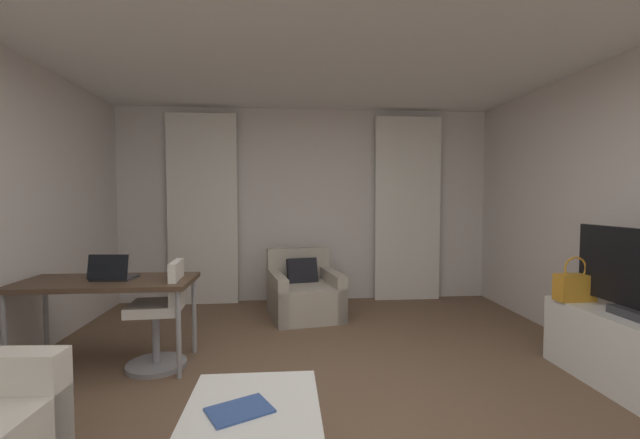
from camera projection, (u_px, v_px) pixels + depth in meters
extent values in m
plane|color=brown|center=(331.00, 413.00, 2.65)|extent=(12.00, 12.00, 0.00)
cube|color=silver|center=(307.00, 205.00, 5.60)|extent=(5.12, 0.06, 2.60)
cube|color=silver|center=(203.00, 209.00, 5.36)|extent=(0.90, 0.06, 2.50)
cube|color=silver|center=(408.00, 209.00, 5.59)|extent=(0.90, 0.06, 2.50)
cube|color=#B2A899|center=(305.00, 300.00, 4.82)|extent=(0.93, 1.00, 0.39)
cube|color=#B2A899|center=(298.00, 263.00, 5.15)|extent=(0.79, 0.28, 0.38)
cube|color=#B2A899|center=(331.00, 293.00, 4.90)|extent=(0.28, 0.88, 0.53)
cube|color=#B2A899|center=(277.00, 296.00, 4.72)|extent=(0.28, 0.88, 0.53)
cube|color=black|center=(302.00, 273.00, 4.93)|extent=(0.39, 0.26, 0.37)
cube|color=#4C3828|center=(107.00, 282.00, 3.35)|extent=(1.37, 0.63, 0.04)
cylinder|color=#99999E|center=(46.00, 318.00, 3.58)|extent=(0.04, 0.04, 0.69)
cylinder|color=#99999E|center=(194.00, 315.00, 3.68)|extent=(0.04, 0.04, 0.69)
cylinder|color=#99999E|center=(4.00, 339.00, 3.05)|extent=(0.04, 0.04, 0.69)
cylinder|color=#99999E|center=(179.00, 335.00, 3.15)|extent=(0.04, 0.04, 0.69)
cylinder|color=gray|center=(156.00, 340.00, 3.36)|extent=(0.06, 0.06, 0.46)
cylinder|color=gray|center=(157.00, 365.00, 3.38)|extent=(0.48, 0.48, 0.04)
cube|color=silver|center=(155.00, 308.00, 3.35)|extent=(0.42, 0.42, 0.08)
cube|color=silver|center=(176.00, 282.00, 3.36)|extent=(0.08, 0.36, 0.34)
cube|color=#2D2D33|center=(115.00, 278.00, 3.39)|extent=(0.34, 0.25, 0.02)
cube|color=black|center=(108.00, 267.00, 3.27)|extent=(0.32, 0.08, 0.20)
cube|color=#335193|center=(240.00, 410.00, 1.88)|extent=(0.34, 0.31, 0.01)
cube|color=white|center=(634.00, 355.00, 2.92)|extent=(0.47, 1.34, 0.55)
cube|color=#333338|center=(639.00, 314.00, 2.88)|extent=(0.20, 0.36, 0.06)
cube|color=orange|center=(575.00, 288.00, 3.37)|extent=(0.30, 0.14, 0.22)
torus|color=orange|center=(575.00, 268.00, 3.36)|extent=(0.20, 0.02, 0.20)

